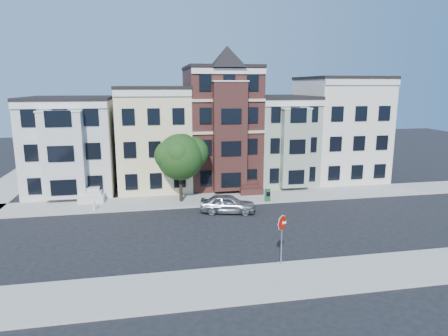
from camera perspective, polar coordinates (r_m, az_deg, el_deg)
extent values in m
plane|color=black|center=(29.82, 4.60, -8.67)|extent=(120.00, 120.00, 0.00)
cube|color=#9E9B93|center=(37.18, 1.32, -4.35)|extent=(60.00, 4.00, 0.15)
cube|color=#9E9B93|center=(22.83, 10.14, -15.29)|extent=(60.00, 4.00, 0.15)
cube|color=silver|center=(42.48, -20.86, 3.02)|extent=(8.00, 9.00, 9.00)
cube|color=beige|center=(41.76, -10.02, 4.16)|extent=(7.00, 9.00, 10.00)
cube|color=#3A1C18|center=(42.32, -0.51, 5.80)|extent=(7.00, 9.00, 12.00)
cube|color=gray|center=(44.13, 7.85, 3.98)|extent=(6.00, 9.00, 9.00)
cube|color=silver|center=(46.72, 16.08, 5.29)|extent=(8.00, 9.00, 11.00)
imported|color=#B0B2B8|center=(33.11, 0.54, -5.12)|extent=(4.87, 2.90, 1.55)
cube|color=#1D5D2C|center=(36.13, 6.23, -3.88)|extent=(0.57, 0.53, 1.09)
cylinder|color=silver|center=(35.24, -18.06, -5.17)|extent=(0.26, 0.26, 0.65)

